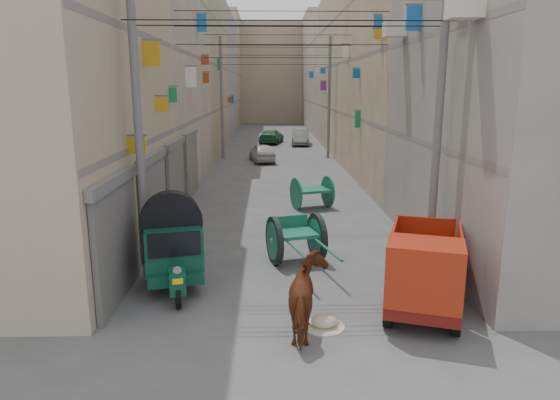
{
  "coord_description": "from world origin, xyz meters",
  "views": [
    {
      "loc": [
        -0.5,
        -6.03,
        4.78
      ],
      "look_at": [
        -0.21,
        6.5,
        1.92
      ],
      "focal_mm": 32.0,
      "sensor_mm": 36.0,
      "label": 1
    }
  ],
  "objects_px": {
    "distant_car_white": "(262,153)",
    "distant_car_green": "(271,136)",
    "second_cart": "(312,192)",
    "horse": "(309,298)",
    "tonga_cart": "(296,238)",
    "distant_car_grey": "(300,137)",
    "auto_rickshaw": "(173,245)",
    "mini_truck": "(424,276)",
    "feed_sack": "(324,321)"
  },
  "relations": [
    {
      "from": "distant_car_white",
      "to": "distant_car_green",
      "type": "xyz_separation_m",
      "value": [
        0.65,
        10.88,
        -0.0
      ]
    },
    {
      "from": "second_cart",
      "to": "horse",
      "type": "xyz_separation_m",
      "value": [
        -0.95,
        -10.45,
        0.08
      ]
    },
    {
      "from": "tonga_cart",
      "to": "second_cart",
      "type": "xyz_separation_m",
      "value": [
        0.99,
        6.28,
        -0.02
      ]
    },
    {
      "from": "distant_car_white",
      "to": "distant_car_grey",
      "type": "distance_m",
      "value": 10.18
    },
    {
      "from": "tonga_cart",
      "to": "horse",
      "type": "height_order",
      "value": "horse"
    },
    {
      "from": "auto_rickshaw",
      "to": "mini_truck",
      "type": "height_order",
      "value": "mini_truck"
    },
    {
      "from": "auto_rickshaw",
      "to": "horse",
      "type": "height_order",
      "value": "auto_rickshaw"
    },
    {
      "from": "feed_sack",
      "to": "horse",
      "type": "distance_m",
      "value": 0.76
    },
    {
      "from": "horse",
      "to": "auto_rickshaw",
      "type": "bearing_deg",
      "value": -35.47
    },
    {
      "from": "horse",
      "to": "second_cart",
      "type": "bearing_deg",
      "value": -91.91
    },
    {
      "from": "mini_truck",
      "to": "distant_car_green",
      "type": "distance_m",
      "value": 33.54
    },
    {
      "from": "horse",
      "to": "tonga_cart",
      "type": "bearing_deg",
      "value": -86.24
    },
    {
      "from": "second_cart",
      "to": "distant_car_white",
      "type": "distance_m",
      "value": 13.0
    },
    {
      "from": "auto_rickshaw",
      "to": "mini_truck",
      "type": "distance_m",
      "value": 5.85
    },
    {
      "from": "distant_car_grey",
      "to": "second_cart",
      "type": "bearing_deg",
      "value": -89.05
    },
    {
      "from": "mini_truck",
      "to": "distant_car_white",
      "type": "xyz_separation_m",
      "value": [
        -3.66,
        22.52,
        -0.3
      ]
    },
    {
      "from": "auto_rickshaw",
      "to": "distant_car_grey",
      "type": "height_order",
      "value": "auto_rickshaw"
    },
    {
      "from": "feed_sack",
      "to": "distant_car_green",
      "type": "bearing_deg",
      "value": 91.45
    },
    {
      "from": "tonga_cart",
      "to": "distant_car_grey",
      "type": "height_order",
      "value": "tonga_cart"
    },
    {
      "from": "second_cart",
      "to": "distant_car_grey",
      "type": "distance_m",
      "value": 22.54
    },
    {
      "from": "tonga_cart",
      "to": "distant_car_grey",
      "type": "relative_size",
      "value": 0.78
    },
    {
      "from": "horse",
      "to": "distant_car_white",
      "type": "height_order",
      "value": "horse"
    },
    {
      "from": "second_cart",
      "to": "distant_car_grey",
      "type": "xyz_separation_m",
      "value": [
        0.96,
        22.52,
        -0.01
      ]
    },
    {
      "from": "auto_rickshaw",
      "to": "mini_truck",
      "type": "bearing_deg",
      "value": -31.29
    },
    {
      "from": "auto_rickshaw",
      "to": "distant_car_grey",
      "type": "bearing_deg",
      "value": 66.66
    },
    {
      "from": "tonga_cart",
      "to": "distant_car_white",
      "type": "bearing_deg",
      "value": 77.87
    },
    {
      "from": "auto_rickshaw",
      "to": "second_cart",
      "type": "bearing_deg",
      "value": 48.98
    },
    {
      "from": "horse",
      "to": "distant_car_grey",
      "type": "bearing_deg",
      "value": -90.03
    },
    {
      "from": "horse",
      "to": "distant_car_white",
      "type": "xyz_separation_m",
      "value": [
        -1.19,
        23.27,
        -0.17
      ]
    },
    {
      "from": "distant_car_white",
      "to": "second_cart",
      "type": "bearing_deg",
      "value": 89.92
    },
    {
      "from": "feed_sack",
      "to": "distant_car_grey",
      "type": "bearing_deg",
      "value": 87.22
    },
    {
      "from": "tonga_cart",
      "to": "mini_truck",
      "type": "relative_size",
      "value": 0.87
    },
    {
      "from": "second_cart",
      "to": "mini_truck",
      "type": "bearing_deg",
      "value": -98.55
    },
    {
      "from": "second_cart",
      "to": "distant_car_white",
      "type": "height_order",
      "value": "second_cart"
    },
    {
      "from": "feed_sack",
      "to": "distant_car_green",
      "type": "xyz_separation_m",
      "value": [
        -0.86,
        33.89,
        0.46
      ]
    },
    {
      "from": "distant_car_white",
      "to": "distant_car_grey",
      "type": "relative_size",
      "value": 0.86
    },
    {
      "from": "distant_car_green",
      "to": "distant_car_white",
      "type": "bearing_deg",
      "value": 97.81
    },
    {
      "from": "mini_truck",
      "to": "distant_car_grey",
      "type": "bearing_deg",
      "value": 109.28
    },
    {
      "from": "auto_rickshaw",
      "to": "distant_car_green",
      "type": "xyz_separation_m",
      "value": [
        2.58,
        31.66,
        -0.47
      ]
    },
    {
      "from": "second_cart",
      "to": "feed_sack",
      "type": "xyz_separation_m",
      "value": [
        -0.63,
        -10.18,
        -0.55
      ]
    },
    {
      "from": "feed_sack",
      "to": "distant_car_grey",
      "type": "distance_m",
      "value": 32.74
    },
    {
      "from": "tonga_cart",
      "to": "distant_car_grey",
      "type": "xyz_separation_m",
      "value": [
        1.95,
        28.81,
        -0.03
      ]
    },
    {
      "from": "distant_car_white",
      "to": "auto_rickshaw",
      "type": "bearing_deg",
      "value": 75.17
    },
    {
      "from": "second_cart",
      "to": "distant_car_grey",
      "type": "bearing_deg",
      "value": 70.07
    },
    {
      "from": "mini_truck",
      "to": "distant_car_white",
      "type": "bearing_deg",
      "value": 117.51
    },
    {
      "from": "tonga_cart",
      "to": "mini_truck",
      "type": "distance_m",
      "value": 4.24
    },
    {
      "from": "mini_truck",
      "to": "distant_car_white",
      "type": "height_order",
      "value": "mini_truck"
    },
    {
      "from": "mini_truck",
      "to": "horse",
      "type": "distance_m",
      "value": 2.59
    },
    {
      "from": "horse",
      "to": "distant_car_white",
      "type": "distance_m",
      "value": 23.3
    },
    {
      "from": "distant_car_green",
      "to": "mini_truck",
      "type": "bearing_deg",
      "value": 106.39
    }
  ]
}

